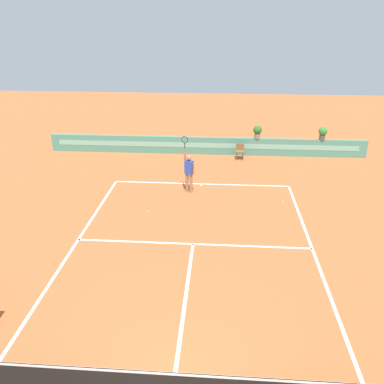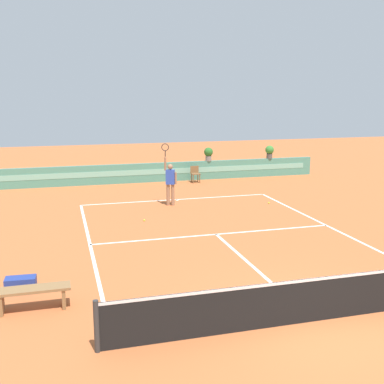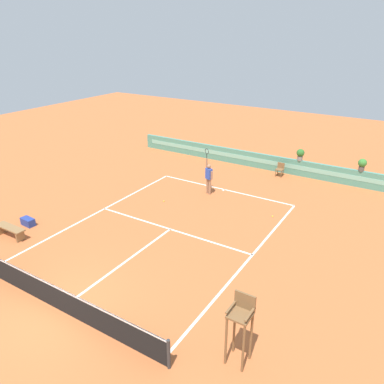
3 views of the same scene
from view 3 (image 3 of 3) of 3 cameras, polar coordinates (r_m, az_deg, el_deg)
ground_plane at (r=17.25m, az=-4.09°, el=-6.18°), size 60.00×60.00×0.00m
court_lines at (r=17.76m, az=-2.74°, el=-5.20°), size 8.32×11.94×0.01m
net at (r=13.42m, az=-19.71°, el=-14.77°), size 8.92×0.10×1.00m
back_wall_barrier at (r=25.45m, az=9.62°, el=4.79°), size 18.00×0.21×1.00m
umpire_chair at (r=10.69m, az=7.38°, el=-18.92°), size 0.60×0.60×2.14m
ball_kid_chair at (r=24.19m, az=13.19°, el=3.44°), size 0.44×0.44×0.85m
bench_courtside at (r=18.53m, az=-25.79°, el=-5.13°), size 1.60×0.44×0.51m
gear_bag at (r=19.37m, az=-23.59°, el=-4.14°), size 0.72×0.40×0.36m
tennis_player at (r=20.79m, az=2.55°, el=2.41°), size 0.59×0.33×2.58m
tennis_ball_near_baseline at (r=20.22m, az=-4.28°, el=-1.39°), size 0.07×0.07×0.07m
tennis_ball_mid_court at (r=18.99m, az=12.09°, el=-3.62°), size 0.07×0.07×0.07m
potted_plant_right at (r=24.31m, az=16.09°, el=5.56°), size 0.48×0.48×0.72m
potted_plant_far_right at (r=23.68m, az=24.38°, el=3.89°), size 0.48×0.48×0.72m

